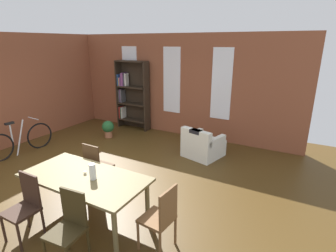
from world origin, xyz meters
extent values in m
plane|color=#493315|center=(0.00, 0.00, 0.00)|extent=(9.18, 9.18, 0.00)
cube|color=brown|center=(0.00, 3.59, 1.46)|extent=(7.44, 0.12, 2.92)
cube|color=white|center=(-1.50, 3.52, 1.61)|extent=(0.55, 0.02, 1.90)
cube|color=white|center=(0.00, 3.52, 1.61)|extent=(0.55, 0.02, 1.90)
cube|color=white|center=(1.50, 3.52, 1.61)|extent=(0.55, 0.02, 1.90)
cube|color=brown|center=(0.80, -0.79, 0.72)|extent=(1.96, 0.96, 0.04)
cylinder|color=brown|center=(-0.08, -1.17, 0.35)|extent=(0.07, 0.07, 0.70)
cylinder|color=brown|center=(1.69, -1.17, 0.35)|extent=(0.07, 0.07, 0.70)
cylinder|color=brown|center=(-0.08, -0.41, 0.35)|extent=(0.07, 0.07, 0.70)
cylinder|color=brown|center=(1.69, -0.41, 0.35)|extent=(0.07, 0.07, 0.70)
cylinder|color=silver|center=(0.99, -0.79, 0.87)|extent=(0.10, 0.10, 0.25)
cylinder|color=silver|center=(0.77, -0.73, 0.77)|extent=(0.04, 0.04, 0.04)
cube|color=#48311D|center=(0.36, -0.01, 0.45)|extent=(0.41, 0.41, 0.04)
cube|color=#48311D|center=(0.36, -0.19, 0.70)|extent=(0.38, 0.04, 0.50)
cylinder|color=#48311D|center=(0.55, 0.17, 0.21)|extent=(0.04, 0.04, 0.43)
cylinder|color=#48311D|center=(0.19, 0.18, 0.21)|extent=(0.04, 0.04, 0.43)
cylinder|color=#48311D|center=(0.54, -0.19, 0.21)|extent=(0.04, 0.04, 0.43)
cylinder|color=#48311D|center=(0.18, -0.18, 0.21)|extent=(0.04, 0.04, 0.43)
cube|color=#352218|center=(0.36, -1.57, 0.45)|extent=(0.40, 0.40, 0.04)
cube|color=#352218|center=(0.36, -1.38, 0.70)|extent=(0.38, 0.03, 0.50)
cylinder|color=#352218|center=(0.18, -1.75, 0.21)|extent=(0.04, 0.04, 0.43)
cylinder|color=#352218|center=(0.54, -1.75, 0.21)|extent=(0.04, 0.04, 0.43)
cylinder|color=#352218|center=(0.18, -1.39, 0.21)|extent=(0.04, 0.04, 0.43)
cylinder|color=#352218|center=(0.54, -1.39, 0.21)|extent=(0.04, 0.04, 0.43)
cube|color=brown|center=(2.09, -0.79, 0.45)|extent=(0.43, 0.43, 0.04)
cube|color=brown|center=(2.27, -0.80, 0.70)|extent=(0.06, 0.38, 0.50)
cylinder|color=brown|center=(1.92, -0.59, 0.21)|extent=(0.04, 0.04, 0.43)
cylinder|color=brown|center=(1.89, -0.95, 0.21)|extent=(0.04, 0.04, 0.43)
cylinder|color=brown|center=(2.28, -0.62, 0.21)|extent=(0.04, 0.04, 0.43)
cylinder|color=brown|center=(2.25, -0.98, 0.21)|extent=(0.04, 0.04, 0.43)
cube|color=#342912|center=(1.25, -1.57, 0.45)|extent=(0.43, 0.43, 0.04)
cube|color=#342912|center=(1.23, -1.38, 0.70)|extent=(0.38, 0.06, 0.50)
cylinder|color=#342912|center=(1.05, -1.40, 0.21)|extent=(0.04, 0.04, 0.43)
cylinder|color=#342912|center=(1.41, -1.37, 0.21)|extent=(0.04, 0.04, 0.43)
cube|color=#2D2319|center=(-1.82, 3.32, 1.07)|extent=(0.04, 0.31, 2.14)
cube|color=#2D2319|center=(-0.76, 3.32, 1.07)|extent=(0.04, 0.31, 2.14)
cube|color=#2D2319|center=(-1.29, 3.48, 1.07)|extent=(1.10, 0.01, 2.14)
cube|color=#2D2319|center=(-1.29, 3.32, 0.27)|extent=(1.06, 0.31, 0.04)
cube|color=#B22D28|center=(-1.78, 3.32, 0.48)|extent=(0.04, 0.24, 0.38)
cube|color=#33724C|center=(-1.73, 3.32, 0.46)|extent=(0.03, 0.20, 0.35)
cube|color=white|center=(-1.68, 3.32, 0.48)|extent=(0.03, 0.24, 0.38)
cube|color=#2D2319|center=(-1.29, 3.32, 0.80)|extent=(1.06, 0.31, 0.04)
cube|color=#4C4C51|center=(-1.78, 3.32, 1.02)|extent=(0.04, 0.18, 0.39)
cube|color=#8C4C8C|center=(-1.74, 3.32, 1.03)|extent=(0.04, 0.16, 0.41)
cube|color=#4C4C51|center=(-1.68, 3.32, 1.03)|extent=(0.05, 0.23, 0.41)
cube|color=#2D2319|center=(-1.29, 3.32, 1.34)|extent=(1.06, 0.31, 0.04)
cube|color=#284C8C|center=(-1.78, 3.32, 1.53)|extent=(0.04, 0.24, 0.35)
cube|color=gold|center=(-1.73, 3.32, 1.48)|extent=(0.03, 0.23, 0.25)
cube|color=#8C4C8C|center=(-1.69, 3.32, 1.49)|extent=(0.03, 0.25, 0.27)
cube|color=#8C4C8C|center=(-1.64, 3.32, 1.56)|extent=(0.04, 0.22, 0.40)
cube|color=#8C4C8C|center=(-1.59, 3.32, 1.56)|extent=(0.04, 0.26, 0.41)
cube|color=#4C4C51|center=(-1.55, 3.32, 1.55)|extent=(0.04, 0.18, 0.39)
cube|color=white|center=(-1.50, 3.32, 1.55)|extent=(0.05, 0.16, 0.39)
cube|color=#2D2319|center=(-1.29, 3.32, 2.12)|extent=(1.06, 0.31, 0.04)
cube|color=silver|center=(1.51, 2.36, 0.20)|extent=(0.97, 0.97, 0.40)
cube|color=silver|center=(1.43, 2.05, 0.57)|extent=(0.81, 0.35, 0.35)
cube|color=silver|center=(1.84, 2.27, 0.48)|extent=(0.29, 0.73, 0.15)
cube|color=silver|center=(1.18, 2.44, 0.48)|extent=(0.29, 0.73, 0.15)
cube|color=black|center=(1.43, 2.05, 0.71)|extent=(0.31, 0.23, 0.08)
torus|color=black|center=(-2.49, 0.78, 0.32)|extent=(0.09, 0.69, 0.69)
cylinder|color=silver|center=(-2.52, 0.28, 0.42)|extent=(0.06, 0.32, 0.88)
cylinder|color=silver|center=(-2.53, 0.09, 0.60)|extent=(0.04, 0.04, 0.45)
cube|color=black|center=(-2.53, 0.09, 0.84)|extent=(0.09, 0.21, 0.05)
cylinder|color=silver|center=(-2.49, 0.68, 0.82)|extent=(0.44, 0.05, 0.02)
cylinder|color=#9E6042|center=(-1.43, 2.25, 0.09)|extent=(0.22, 0.22, 0.19)
sphere|color=#235B2D|center=(-1.43, 2.25, 0.32)|extent=(0.34, 0.34, 0.34)
camera|label=1|loc=(3.64, -3.29, 2.69)|focal=28.12mm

